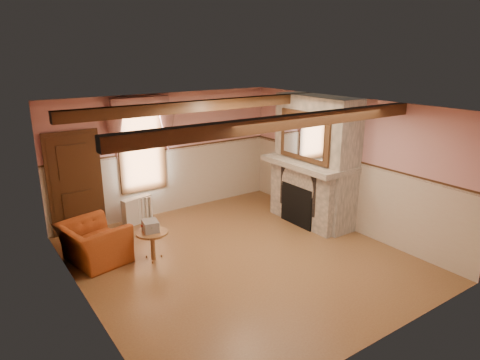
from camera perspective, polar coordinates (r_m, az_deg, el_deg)
floor at (r=8.10m, az=-0.01°, el=-10.34°), size 5.50×6.00×0.01m
ceiling at (r=7.26m, az=-0.01°, el=9.73°), size 5.50×6.00×0.01m
wall_back at (r=10.08m, az=-9.79°, el=3.43°), size 5.50×0.02×2.80m
wall_front at (r=5.54m, az=18.20°, el=-8.61°), size 5.50×0.02×2.80m
wall_left at (r=6.49m, az=-20.47°, el=-5.03°), size 0.02×6.00×2.80m
wall_right at (r=9.34m, az=14.00°, el=2.10°), size 0.02×6.00×2.80m
wainscot at (r=7.78m, az=-0.01°, el=-5.42°), size 5.50×6.00×1.50m
chair_rail at (r=7.53m, az=-0.01°, el=-0.13°), size 5.50×6.00×0.08m
firebox at (r=9.50m, az=7.87°, el=-3.31°), size 0.20×0.95×0.90m
armchair at (r=8.25m, az=-18.91°, el=-7.94°), size 1.20×1.31×0.74m
side_table at (r=8.09m, az=-11.56°, el=-8.56°), size 0.75×0.75×0.55m
book_stack at (r=7.97m, az=-11.85°, el=-6.02°), size 0.31×0.36×0.20m
radiator at (r=9.80m, az=-13.55°, el=-3.94°), size 0.72×0.35×0.60m
bowl at (r=9.38m, az=9.14°, el=2.87°), size 0.38×0.38×0.09m
mantel_clock at (r=9.93m, az=6.04°, el=4.09°), size 0.14×0.24×0.20m
oil_lamp at (r=9.52m, az=8.21°, el=3.70°), size 0.11×0.11×0.28m
candle_red at (r=8.87m, az=12.48°, el=2.09°), size 0.06×0.06×0.16m
jar_yellow at (r=9.18m, az=10.39°, el=2.58°), size 0.06×0.06×0.12m
fireplace at (r=9.51m, az=10.00°, el=2.60°), size 0.85×2.00×2.80m
mantel at (r=9.39m, az=9.20°, el=2.22°), size 1.05×2.05×0.12m
overmantel_mirror at (r=9.13m, az=8.54°, el=5.76°), size 0.06×1.44×1.04m
door at (r=9.46m, az=-21.09°, el=-0.57°), size 1.10×0.10×2.10m
window at (r=9.77m, az=-12.98°, el=4.32°), size 1.06×0.08×2.02m
window_drapes at (r=9.58m, az=-13.01°, el=7.73°), size 1.30×0.14×1.40m
ceiling_beam_front at (r=6.33m, az=6.25°, el=7.67°), size 5.50×0.18×0.20m
ceiling_beam_back at (r=8.27m, az=-4.82°, el=9.86°), size 5.50×0.18×0.20m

